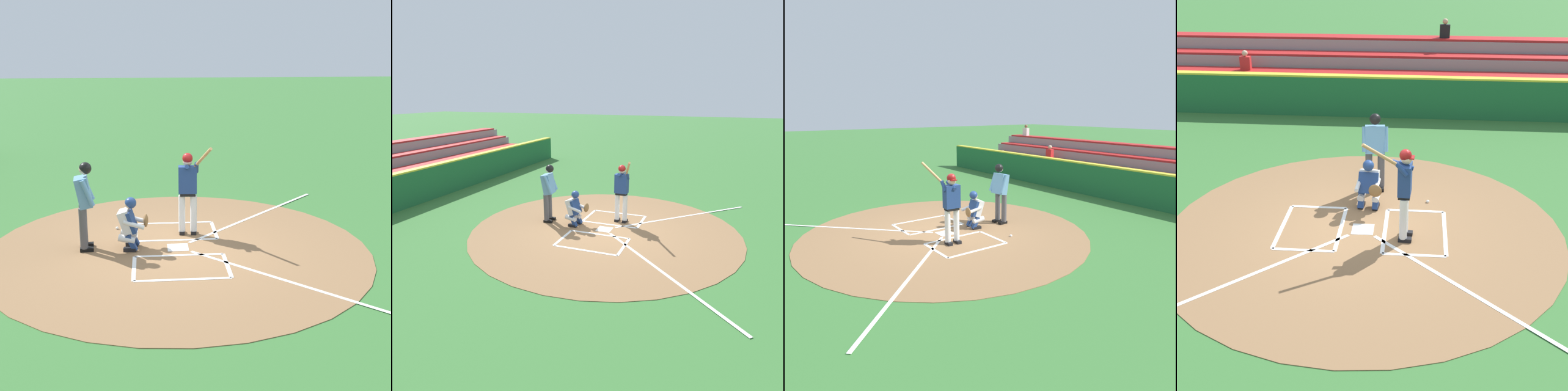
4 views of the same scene
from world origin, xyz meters
TOP-DOWN VIEW (x-y plane):
  - ground_plane at (0.00, 0.00)m, footprint 120.00×120.00m
  - dirt_circle at (0.00, 0.00)m, footprint 8.00×8.00m
  - home_plate_and_chalk at (0.00, 0.88)m, footprint 7.93×4.91m
  - batter at (-0.82, 0.28)m, footprint 0.96×0.67m
  - catcher at (-0.04, -0.98)m, footprint 0.59×0.66m
  - plate_umpire at (-0.09, -1.91)m, footprint 0.60×0.45m
  - baseball at (-1.31, -1.33)m, footprint 0.07×0.07m
  - backstop_wall at (0.00, -7.50)m, footprint 22.00×0.36m

SIDE VIEW (x-z plane):
  - ground_plane at x=0.00m, z-range 0.00..0.00m
  - dirt_circle at x=0.00m, z-range 0.00..0.01m
  - home_plate_and_chalk at x=0.00m, z-range 0.01..0.02m
  - baseball at x=-1.31m, z-range 0.00..0.07m
  - catcher at x=-0.04m, z-range 0.02..1.15m
  - backstop_wall at x=0.00m, z-range 0.00..1.31m
  - plate_umpire at x=-0.09m, z-range 0.14..2.01m
  - batter at x=-0.82m, z-range 0.04..2.16m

